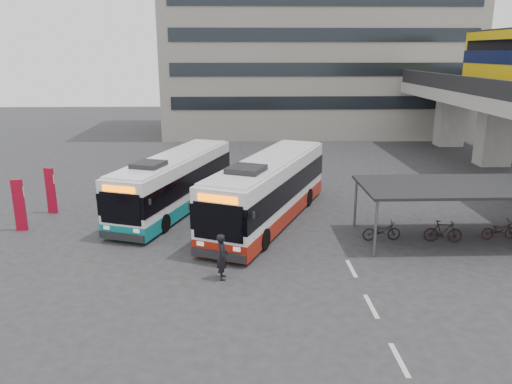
{
  "coord_description": "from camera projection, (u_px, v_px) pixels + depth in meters",
  "views": [
    {
      "loc": [
        -1.88,
        -17.81,
        8.2
      ],
      "look_at": [
        -1.09,
        4.09,
        2.0
      ],
      "focal_mm": 35.0,
      "sensor_mm": 36.0,
      "label": 1
    }
  ],
  "objects": [
    {
      "name": "ground",
      "position": [
        288.0,
        270.0,
        19.42
      ],
      "size": [
        120.0,
        120.0,
        0.0
      ],
      "primitive_type": "plane",
      "color": "#28282B",
      "rests_on": "ground"
    },
    {
      "name": "bike_shelter",
      "position": [
        471.0,
        204.0,
        22.15
      ],
      "size": [
        10.0,
        4.0,
        2.54
      ],
      "color": "#595B60",
      "rests_on": "ground"
    },
    {
      "name": "office_block",
      "position": [
        314.0,
        7.0,
        50.84
      ],
      "size": [
        30.0,
        15.0,
        25.0
      ],
      "primitive_type": "cube",
      "color": "gray",
      "rests_on": "ground"
    },
    {
      "name": "road_markings",
      "position": [
        371.0,
        306.0,
        16.62
      ],
      "size": [
        0.15,
        7.6,
        0.01
      ],
      "color": "beige",
      "rests_on": "ground"
    },
    {
      "name": "bus_main",
      "position": [
        268.0,
        190.0,
        24.61
      ],
      "size": [
        6.87,
        11.48,
        3.39
      ],
      "rotation": [
        0.0,
        0.0,
        -0.41
      ],
      "color": "white",
      "rests_on": "ground"
    },
    {
      "name": "bus_teal",
      "position": [
        175.0,
        183.0,
        26.45
      ],
      "size": [
        5.68,
        10.79,
        3.14
      ],
      "rotation": [
        0.0,
        0.0,
        -0.34
      ],
      "color": "white",
      "rests_on": "ground"
    },
    {
      "name": "pedestrian",
      "position": [
        222.0,
        257.0,
        18.42
      ],
      "size": [
        0.43,
        0.65,
        1.76
      ],
      "primitive_type": "imported",
      "rotation": [
        0.0,
        0.0,
        1.58
      ],
      "color": "black",
      "rests_on": "ground"
    },
    {
      "name": "sign_totem_mid",
      "position": [
        19.0,
        204.0,
        23.33
      ],
      "size": [
        0.54,
        0.22,
        2.49
      ],
      "rotation": [
        0.0,
        0.0,
        0.12
      ],
      "color": "maroon",
      "rests_on": "ground"
    },
    {
      "name": "sign_totem_north",
      "position": [
        51.0,
        190.0,
        25.91
      ],
      "size": [
        0.51,
        0.28,
        2.41
      ],
      "rotation": [
        0.0,
        0.0,
        -0.28
      ],
      "color": "maroon",
      "rests_on": "ground"
    }
  ]
}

